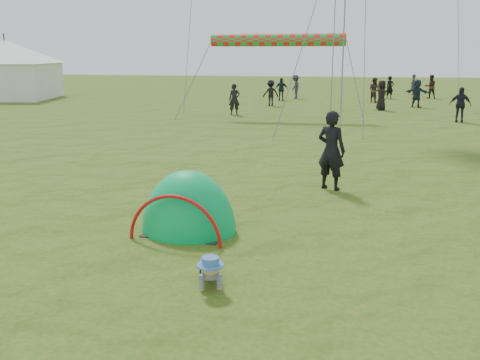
% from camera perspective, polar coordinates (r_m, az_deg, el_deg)
% --- Properties ---
extents(ground, '(140.00, 140.00, 0.00)m').
position_cam_1_polar(ground, '(7.86, -2.53, -11.51)').
color(ground, '#29570F').
extents(crawling_toddler, '(0.66, 0.81, 0.54)m').
position_cam_1_polar(crawling_toddler, '(7.84, -3.24, -9.44)').
color(crawling_toddler, black).
rests_on(crawling_toddler, ground).
extents(popup_tent, '(1.99, 1.71, 2.36)m').
position_cam_1_polar(popup_tent, '(10.26, -5.47, -5.45)').
color(popup_tent, '#00A05C').
rests_on(popup_tent, ground).
extents(standing_adult, '(0.84, 0.72, 1.95)m').
position_cam_1_polar(standing_adult, '(13.29, 9.71, 3.14)').
color(standing_adult, black).
rests_on(standing_adult, ground).
extents(event_marquee, '(7.61, 7.61, 4.49)m').
position_cam_1_polar(event_marquee, '(43.02, -23.62, 10.94)').
color(event_marquee, white).
rests_on(event_marquee, ground).
extents(crowd_person_0, '(0.70, 0.60, 1.63)m').
position_cam_1_polar(crowd_person_0, '(41.01, 15.70, 9.48)').
color(crowd_person_0, black).
rests_on(crowd_person_0, ground).
extents(crowd_person_1, '(1.02, 1.01, 1.66)m').
position_cam_1_polar(crowd_person_1, '(37.73, 14.12, 9.29)').
color(crowd_person_1, '#382D24').
rests_on(crowd_person_1, ground).
extents(crowd_person_3, '(1.00, 1.27, 1.72)m').
position_cam_1_polar(crowd_person_3, '(39.86, 5.93, 9.86)').
color(crowd_person_3, '#2B2D37').
rests_on(crowd_person_3, ground).
extents(crowd_person_6, '(0.70, 0.55, 1.67)m').
position_cam_1_polar(crowd_person_6, '(29.17, -0.60, 8.59)').
color(crowd_person_6, black).
rests_on(crowd_person_6, ground).
extents(crowd_person_8, '(0.96, 0.48, 1.58)m').
position_cam_1_polar(crowd_person_8, '(38.08, 4.45, 9.62)').
color(crowd_person_8, '#1C2533').
rests_on(crowd_person_8, ground).
extents(crowd_person_10, '(0.78, 0.97, 1.73)m').
position_cam_1_polar(crowd_person_10, '(32.67, 14.84, 8.72)').
color(crowd_person_10, black).
rests_on(crowd_person_10, ground).
extents(crowd_person_11, '(1.60, 1.30, 1.71)m').
position_cam_1_polar(crowd_person_11, '(35.02, 18.35, 8.77)').
color(crowd_person_11, '#1F2E3D').
rests_on(crowd_person_11, ground).
extents(crowd_person_12, '(0.42, 0.61, 1.62)m').
position_cam_1_polar(crowd_person_12, '(45.39, 17.97, 9.66)').
color(crowd_person_12, '#2C2E35').
rests_on(crowd_person_12, ground).
extents(crowd_person_13, '(0.93, 0.78, 1.72)m').
position_cam_1_polar(crowd_person_13, '(42.20, 19.66, 9.36)').
color(crowd_person_13, black).
rests_on(crowd_person_13, ground).
extents(crowd_person_14, '(1.04, 0.57, 1.69)m').
position_cam_1_polar(crowd_person_14, '(28.25, 22.43, 7.44)').
color(crowd_person_14, black).
rests_on(crowd_person_14, ground).
extents(crowd_person_15, '(1.20, 0.97, 1.62)m').
position_cam_1_polar(crowd_person_15, '(34.33, 3.29, 9.26)').
color(crowd_person_15, black).
rests_on(crowd_person_15, ground).
extents(rainbow_tube_kite, '(6.85, 0.64, 0.64)m').
position_cam_1_polar(rainbow_tube_kite, '(28.07, 4.03, 14.69)').
color(rainbow_tube_kite, red).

